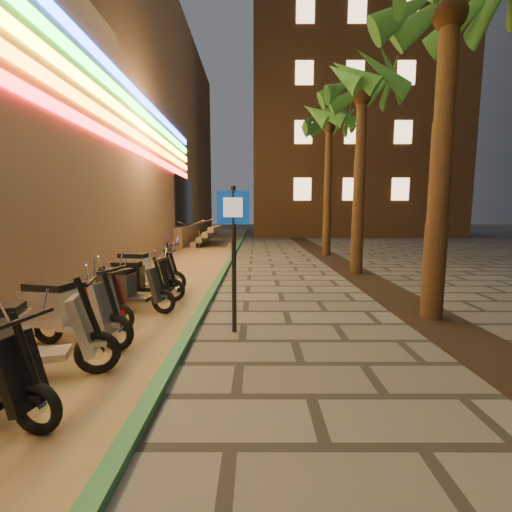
{
  "coord_description": "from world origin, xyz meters",
  "views": [
    {
      "loc": [
        0.23,
        -4.41,
        2.02
      ],
      "look_at": [
        0.22,
        2.17,
        1.2
      ],
      "focal_mm": 24.0,
      "sensor_mm": 36.0,
      "label": 1
    }
  ],
  "objects_px": {
    "scooter_8": "(138,279)",
    "scooter_9": "(144,270)",
    "pedestrian_sign": "(234,239)",
    "scooter_7": "(128,288)",
    "scooter_5": "(66,311)",
    "scooter_6": "(85,302)",
    "scooter_4": "(18,339)"
  },
  "relations": [
    {
      "from": "pedestrian_sign",
      "to": "scooter_7",
      "type": "bearing_deg",
      "value": 156.7
    },
    {
      "from": "pedestrian_sign",
      "to": "scooter_5",
      "type": "bearing_deg",
      "value": -161.04
    },
    {
      "from": "scooter_4",
      "to": "scooter_6",
      "type": "xyz_separation_m",
      "value": [
        -0.21,
        2.01,
        -0.08
      ]
    },
    {
      "from": "scooter_4",
      "to": "scooter_9",
      "type": "relative_size",
      "value": 0.97
    },
    {
      "from": "scooter_5",
      "to": "scooter_9",
      "type": "distance_m",
      "value": 3.71
    },
    {
      "from": "pedestrian_sign",
      "to": "scooter_4",
      "type": "height_order",
      "value": "pedestrian_sign"
    },
    {
      "from": "scooter_8",
      "to": "scooter_7",
      "type": "bearing_deg",
      "value": -84.72
    },
    {
      "from": "pedestrian_sign",
      "to": "scooter_6",
      "type": "xyz_separation_m",
      "value": [
        -2.65,
        0.23,
        -1.13
      ]
    },
    {
      "from": "scooter_4",
      "to": "scooter_8",
      "type": "relative_size",
      "value": 1.04
    },
    {
      "from": "scooter_5",
      "to": "scooter_8",
      "type": "xyz_separation_m",
      "value": [
        0.18,
        2.68,
        -0.03
      ]
    },
    {
      "from": "pedestrian_sign",
      "to": "scooter_7",
      "type": "height_order",
      "value": "pedestrian_sign"
    },
    {
      "from": "scooter_8",
      "to": "scooter_9",
      "type": "xyz_separation_m",
      "value": [
        -0.21,
        1.03,
        0.04
      ]
    },
    {
      "from": "pedestrian_sign",
      "to": "scooter_8",
      "type": "xyz_separation_m",
      "value": [
        -2.34,
        2.05,
        -1.07
      ]
    },
    {
      "from": "scooter_5",
      "to": "scooter_6",
      "type": "height_order",
      "value": "scooter_5"
    },
    {
      "from": "pedestrian_sign",
      "to": "scooter_9",
      "type": "height_order",
      "value": "pedestrian_sign"
    },
    {
      "from": "pedestrian_sign",
      "to": "scooter_8",
      "type": "height_order",
      "value": "pedestrian_sign"
    },
    {
      "from": "scooter_4",
      "to": "scooter_8",
      "type": "distance_m",
      "value": 3.84
    },
    {
      "from": "pedestrian_sign",
      "to": "scooter_4",
      "type": "xyz_separation_m",
      "value": [
        -2.44,
        -1.78,
        -1.05
      ]
    },
    {
      "from": "pedestrian_sign",
      "to": "scooter_7",
      "type": "xyz_separation_m",
      "value": [
        -2.27,
        1.22,
        -1.09
      ]
    },
    {
      "from": "scooter_5",
      "to": "scooter_9",
      "type": "bearing_deg",
      "value": 103.06
    },
    {
      "from": "pedestrian_sign",
      "to": "scooter_6",
      "type": "bearing_deg",
      "value": -179.92
    },
    {
      "from": "scooter_5",
      "to": "scooter_6",
      "type": "relative_size",
      "value": 1.17
    },
    {
      "from": "scooter_8",
      "to": "scooter_4",
      "type": "bearing_deg",
      "value": -91.2
    },
    {
      "from": "scooter_4",
      "to": "scooter_5",
      "type": "distance_m",
      "value": 1.16
    },
    {
      "from": "scooter_8",
      "to": "scooter_9",
      "type": "relative_size",
      "value": 0.92
    },
    {
      "from": "scooter_6",
      "to": "pedestrian_sign",
      "type": "bearing_deg",
      "value": 9.22
    },
    {
      "from": "pedestrian_sign",
      "to": "scooter_8",
      "type": "distance_m",
      "value": 3.29
    },
    {
      "from": "scooter_6",
      "to": "scooter_4",
      "type": "bearing_deg",
      "value": -69.84
    },
    {
      "from": "scooter_5",
      "to": "scooter_7",
      "type": "xyz_separation_m",
      "value": [
        0.25,
        1.85,
        -0.05
      ]
    },
    {
      "from": "pedestrian_sign",
      "to": "scooter_6",
      "type": "distance_m",
      "value": 2.89
    },
    {
      "from": "scooter_5",
      "to": "scooter_6",
      "type": "distance_m",
      "value": 0.87
    },
    {
      "from": "scooter_9",
      "to": "scooter_8",
      "type": "bearing_deg",
      "value": -68.8
    }
  ]
}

